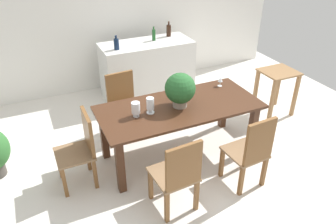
# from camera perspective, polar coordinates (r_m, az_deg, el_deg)

# --- Properties ---
(ground_plane) EXTENTS (7.04, 7.04, 0.00)m
(ground_plane) POSITION_cam_1_polar(r_m,az_deg,el_deg) (4.52, 2.26, -7.70)
(ground_plane) COLOR silver
(back_wall) EXTENTS (6.40, 0.10, 2.60)m
(back_wall) POSITION_cam_1_polar(r_m,az_deg,el_deg) (6.17, -8.76, 16.14)
(back_wall) COLOR white
(back_wall) RESTS_ON ground
(dining_table) EXTENTS (2.06, 0.93, 0.75)m
(dining_table) POSITION_cam_1_polar(r_m,az_deg,el_deg) (4.21, 2.00, -0.31)
(dining_table) COLOR #422616
(dining_table) RESTS_ON ground
(chair_near_right) EXTENTS (0.44, 0.47, 0.97)m
(chair_near_right) POSITION_cam_1_polar(r_m,az_deg,el_deg) (3.87, 14.25, -6.46)
(chair_near_right) COLOR brown
(chair_near_right) RESTS_ON ground
(chair_far_left) EXTENTS (0.49, 0.48, 0.90)m
(chair_far_left) POSITION_cam_1_polar(r_m,az_deg,el_deg) (4.86, -7.72, 2.01)
(chair_far_left) COLOR brown
(chair_far_left) RESTS_ON ground
(chair_head_end) EXTENTS (0.43, 0.44, 0.93)m
(chair_head_end) POSITION_cam_1_polar(r_m,az_deg,el_deg) (3.97, -14.74, -5.75)
(chair_head_end) COLOR brown
(chair_head_end) RESTS_ON ground
(chair_near_left) EXTENTS (0.47, 0.49, 0.94)m
(chair_near_left) POSITION_cam_1_polar(r_m,az_deg,el_deg) (3.46, 1.77, -10.63)
(chair_near_left) COLOR brown
(chair_near_left) RESTS_ON ground
(flower_centerpiece) EXTENTS (0.38, 0.38, 0.44)m
(flower_centerpiece) POSITION_cam_1_polar(r_m,az_deg,el_deg) (4.04, 2.06, 3.97)
(flower_centerpiece) COLOR gray
(flower_centerpiece) RESTS_ON dining_table
(crystal_vase_left) EXTENTS (0.10, 0.10, 0.20)m
(crystal_vase_left) POSITION_cam_1_polar(r_m,az_deg,el_deg) (3.95, -3.09, 1.32)
(crystal_vase_left) COLOR silver
(crystal_vase_left) RESTS_ON dining_table
(crystal_vase_center_near) EXTENTS (0.11, 0.11, 0.19)m
(crystal_vase_center_near) POSITION_cam_1_polar(r_m,az_deg,el_deg) (3.89, -5.60, 0.65)
(crystal_vase_center_near) COLOR silver
(crystal_vase_center_near) RESTS_ON dining_table
(wine_glass) EXTENTS (0.07, 0.07, 0.13)m
(wine_glass) POSITION_cam_1_polar(r_m,az_deg,el_deg) (4.67, 9.04, 5.51)
(wine_glass) COLOR silver
(wine_glass) RESTS_ON dining_table
(kitchen_counter) EXTENTS (1.57, 0.67, 0.98)m
(kitchen_counter) POSITION_cam_1_polar(r_m,az_deg,el_deg) (5.88, -3.60, 7.36)
(kitchen_counter) COLOR silver
(kitchen_counter) RESTS_ON ground
(wine_bottle_clear) EXTENTS (0.08, 0.08, 0.23)m
(wine_bottle_clear) POSITION_cam_1_polar(r_m,az_deg,el_deg) (5.41, -8.92, 11.58)
(wine_bottle_clear) COLOR #0F1E38
(wine_bottle_clear) RESTS_ON kitchen_counter
(wine_bottle_amber) EXTENTS (0.08, 0.08, 0.26)m
(wine_bottle_amber) POSITION_cam_1_polar(r_m,az_deg,el_deg) (6.00, 0.12, 13.94)
(wine_bottle_amber) COLOR black
(wine_bottle_amber) RESTS_ON kitchen_counter
(wine_bottle_dark) EXTENTS (0.06, 0.06, 0.24)m
(wine_bottle_dark) POSITION_cam_1_polar(r_m,az_deg,el_deg) (5.78, -2.47, 13.22)
(wine_bottle_dark) COLOR #194C1E
(wine_bottle_dark) RESTS_ON kitchen_counter
(side_table) EXTENTS (0.54, 0.49, 0.74)m
(side_table) POSITION_cam_1_polar(r_m,az_deg,el_deg) (5.52, 18.34, 4.77)
(side_table) COLOR olive
(side_table) RESTS_ON ground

